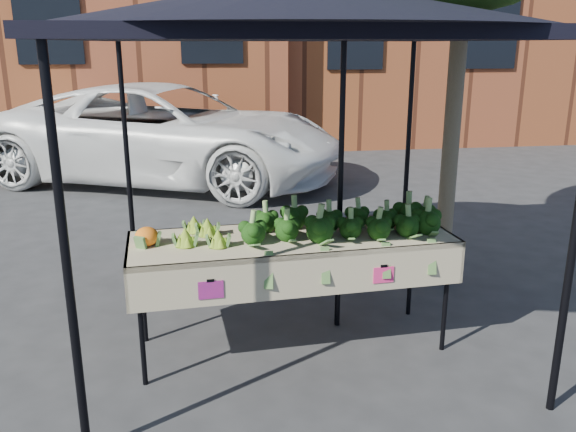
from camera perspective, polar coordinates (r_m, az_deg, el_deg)
name	(u,v)px	position (r m, az deg, el deg)	size (l,w,h in m)	color
ground	(315,349)	(4.70, 2.58, -12.69)	(90.00, 90.00, 0.00)	#2A2A2C
table	(292,292)	(4.55, 0.38, -7.36)	(2.45, 0.96, 0.90)	tan
canopy	(295,164)	(4.64, 0.68, 5.01)	(3.16, 3.16, 2.74)	black
broccoli_heap	(343,218)	(4.46, 5.30, -0.15)	(1.59, 0.56, 0.24)	black
romanesco_cluster	(201,227)	(4.35, -8.37, -1.06)	(0.42, 0.56, 0.19)	#8CA82B
cauliflower_pair	(147,234)	(4.29, -13.50, -1.72)	(0.19, 0.19, 0.17)	orange
street_tree	(458,50)	(5.66, 16.12, 15.16)	(2.26, 2.26, 4.45)	#1E4C14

